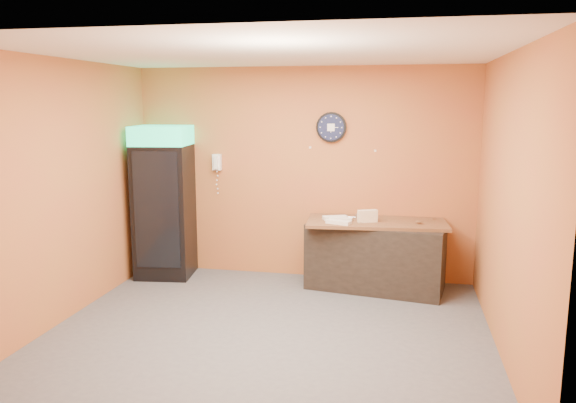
# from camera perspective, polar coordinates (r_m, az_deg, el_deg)

# --- Properties ---
(floor) EXTENTS (4.50, 4.50, 0.00)m
(floor) POSITION_cam_1_polar(r_m,az_deg,el_deg) (5.95, -1.98, -13.10)
(floor) COLOR #47474C
(floor) RESTS_ON ground
(back_wall) EXTENTS (4.50, 0.02, 2.80)m
(back_wall) POSITION_cam_1_polar(r_m,az_deg,el_deg) (7.49, 1.50, 2.86)
(back_wall) COLOR #AA6930
(back_wall) RESTS_ON floor
(left_wall) EXTENTS (0.02, 4.00, 2.80)m
(left_wall) POSITION_cam_1_polar(r_m,az_deg,el_deg) (6.45, -21.91, 0.97)
(left_wall) COLOR #AA6930
(left_wall) RESTS_ON floor
(right_wall) EXTENTS (0.02, 4.00, 2.80)m
(right_wall) POSITION_cam_1_polar(r_m,az_deg,el_deg) (5.49, 21.44, -0.49)
(right_wall) COLOR #AA6930
(right_wall) RESTS_ON floor
(ceiling) EXTENTS (4.50, 4.00, 0.02)m
(ceiling) POSITION_cam_1_polar(r_m,az_deg,el_deg) (5.49, -2.16, 14.88)
(ceiling) COLOR white
(ceiling) RESTS_ON back_wall
(beverage_cooler) EXTENTS (0.79, 0.80, 2.03)m
(beverage_cooler) POSITION_cam_1_polar(r_m,az_deg,el_deg) (7.71, -12.59, -0.24)
(beverage_cooler) COLOR black
(beverage_cooler) RESTS_ON floor
(prep_counter) EXTENTS (1.77, 1.00, 0.84)m
(prep_counter) POSITION_cam_1_polar(r_m,az_deg,el_deg) (7.21, 8.90, -5.51)
(prep_counter) COLOR black
(prep_counter) RESTS_ON floor
(wall_clock) EXTENTS (0.39, 0.06, 0.39)m
(wall_clock) POSITION_cam_1_polar(r_m,az_deg,el_deg) (7.35, 4.41, 7.53)
(wall_clock) COLOR black
(wall_clock) RESTS_ON back_wall
(wall_phone) EXTENTS (0.12, 0.10, 0.22)m
(wall_phone) POSITION_cam_1_polar(r_m,az_deg,el_deg) (7.71, -7.24, 3.98)
(wall_phone) COLOR white
(wall_phone) RESTS_ON back_wall
(butcher_paper) EXTENTS (1.77, 0.90, 0.04)m
(butcher_paper) POSITION_cam_1_polar(r_m,az_deg,el_deg) (7.11, 8.99, -2.10)
(butcher_paper) COLOR brown
(butcher_paper) RESTS_ON prep_counter
(sub_roll_stack) EXTENTS (0.25, 0.17, 0.15)m
(sub_roll_stack) POSITION_cam_1_polar(r_m,az_deg,el_deg) (6.99, 8.08, -1.48)
(sub_roll_stack) COLOR beige
(sub_roll_stack) RESTS_ON butcher_paper
(wrapped_sandwich_left) EXTENTS (0.29, 0.13, 0.04)m
(wrapped_sandwich_left) POSITION_cam_1_polar(r_m,az_deg,el_deg) (7.03, 5.38, -1.81)
(wrapped_sandwich_left) COLOR silver
(wrapped_sandwich_left) RESTS_ON butcher_paper
(wrapped_sandwich_mid) EXTENTS (0.32, 0.21, 0.04)m
(wrapped_sandwich_mid) POSITION_cam_1_polar(r_m,az_deg,el_deg) (6.86, 5.16, -2.09)
(wrapped_sandwich_mid) COLOR silver
(wrapped_sandwich_mid) RESTS_ON butcher_paper
(wrapped_sandwich_right) EXTENTS (0.33, 0.23, 0.04)m
(wrapped_sandwich_right) POSITION_cam_1_polar(r_m,az_deg,el_deg) (7.11, 4.81, -1.66)
(wrapped_sandwich_right) COLOR silver
(wrapped_sandwich_right) RESTS_ON butcher_paper
(kitchen_tool) EXTENTS (0.06, 0.06, 0.06)m
(kitchen_tool) POSITION_cam_1_polar(r_m,az_deg,el_deg) (7.22, 7.10, -1.46)
(kitchen_tool) COLOR silver
(kitchen_tool) RESTS_ON butcher_paper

